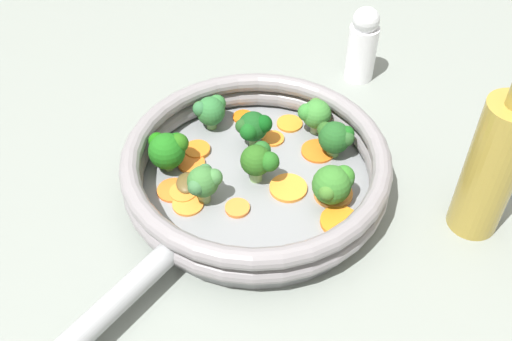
# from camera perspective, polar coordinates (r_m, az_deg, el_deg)

# --- Properties ---
(ground_plane) EXTENTS (4.00, 4.00, 0.00)m
(ground_plane) POSITION_cam_1_polar(r_m,az_deg,el_deg) (0.75, 0.00, -1.75)
(ground_plane) COLOR gray
(skillet) EXTENTS (0.30, 0.30, 0.02)m
(skillet) POSITION_cam_1_polar(r_m,az_deg,el_deg) (0.75, 0.00, -1.29)
(skillet) COLOR gray
(skillet) RESTS_ON ground_plane
(skillet_rim_wall) EXTENTS (0.32, 0.32, 0.05)m
(skillet_rim_wall) POSITION_cam_1_polar(r_m,az_deg,el_deg) (0.72, 0.00, 0.53)
(skillet_rim_wall) COLOR gray
(skillet_rim_wall) RESTS_ON skillet
(skillet_handle) EXTENTS (0.19, 0.07, 0.03)m
(skillet_handle) POSITION_cam_1_polar(r_m,az_deg,el_deg) (0.63, -13.91, -12.71)
(skillet_handle) COLOR #999B9E
(skillet_handle) RESTS_ON skillet
(skillet_rivet_left) EXTENTS (0.01, 0.01, 0.01)m
(skillet_rivet_left) POSITION_cam_1_polar(r_m,az_deg,el_deg) (0.68, -9.06, -6.39)
(skillet_rivet_left) COLOR gray
(skillet_rivet_left) RESTS_ON skillet
(skillet_rivet_right) EXTENTS (0.01, 0.01, 0.01)m
(skillet_rivet_right) POSITION_cam_1_polar(r_m,az_deg,el_deg) (0.66, -5.71, -8.61)
(skillet_rivet_right) COLOR gray
(skillet_rivet_right) RESTS_ON skillet
(carrot_slice_0) EXTENTS (0.04, 0.04, 0.00)m
(carrot_slice_0) POSITION_cam_1_polar(r_m,az_deg,el_deg) (0.82, -1.23, 5.12)
(carrot_slice_0) COLOR #DC6110
(carrot_slice_0) RESTS_ON skillet
(carrot_slice_1) EXTENTS (0.04, 0.04, 0.01)m
(carrot_slice_1) POSITION_cam_1_polar(r_m,az_deg,el_deg) (0.78, -5.62, 1.97)
(carrot_slice_1) COLOR orange
(carrot_slice_1) RESTS_ON skillet
(carrot_slice_2) EXTENTS (0.03, 0.03, 0.00)m
(carrot_slice_2) POSITION_cam_1_polar(r_m,az_deg,el_deg) (0.71, -2.08, -3.49)
(carrot_slice_2) COLOR orange
(carrot_slice_2) RESTS_ON skillet
(carrot_slice_3) EXTENTS (0.05, 0.05, 0.00)m
(carrot_slice_3) POSITION_cam_1_polar(r_m,az_deg,el_deg) (0.71, -6.50, -3.19)
(carrot_slice_3) COLOR orange
(carrot_slice_3) RESTS_ON skillet
(carrot_slice_4) EXTENTS (0.05, 0.05, 0.00)m
(carrot_slice_4) POSITION_cam_1_polar(r_m,az_deg,el_deg) (0.76, -6.16, 0.66)
(carrot_slice_4) COLOR orange
(carrot_slice_4) RESTS_ON skillet
(carrot_slice_5) EXTENTS (0.06, 0.06, 0.00)m
(carrot_slice_5) POSITION_cam_1_polar(r_m,az_deg,el_deg) (0.73, 3.18, -1.52)
(carrot_slice_5) COLOR orange
(carrot_slice_5) RESTS_ON skillet
(carrot_slice_6) EXTENTS (0.05, 0.05, 0.00)m
(carrot_slice_6) POSITION_cam_1_polar(r_m,az_deg,el_deg) (0.78, 5.93, 1.85)
(carrot_slice_6) COLOR orange
(carrot_slice_6) RESTS_ON skillet
(carrot_slice_7) EXTENTS (0.04, 0.04, 0.01)m
(carrot_slice_7) POSITION_cam_1_polar(r_m,az_deg,el_deg) (0.73, -6.92, -2.09)
(carrot_slice_7) COLOR orange
(carrot_slice_7) RESTS_ON skillet
(carrot_slice_8) EXTENTS (0.04, 0.04, 0.00)m
(carrot_slice_8) POSITION_cam_1_polar(r_m,az_deg,el_deg) (0.81, 3.44, 4.43)
(carrot_slice_8) COLOR orange
(carrot_slice_8) RESTS_ON skillet
(carrot_slice_9) EXTENTS (0.07, 0.07, 0.01)m
(carrot_slice_9) POSITION_cam_1_polar(r_m,az_deg,el_deg) (0.72, 7.36, -2.21)
(carrot_slice_9) COLOR orange
(carrot_slice_9) RESTS_ON skillet
(carrot_slice_10) EXTENTS (0.05, 0.05, 0.00)m
(carrot_slice_10) POSITION_cam_1_polar(r_m,az_deg,el_deg) (0.73, -7.89, -1.87)
(carrot_slice_10) COLOR orange
(carrot_slice_10) RESTS_ON skillet
(carrot_slice_11) EXTENTS (0.07, 0.07, 0.01)m
(carrot_slice_11) POSITION_cam_1_polar(r_m,az_deg,el_deg) (0.70, 8.00, -4.83)
(carrot_slice_11) COLOR orange
(carrot_slice_11) RESTS_ON skillet
(carrot_slice_12) EXTENTS (0.04, 0.04, 0.00)m
(carrot_slice_12) POSITION_cam_1_polar(r_m,az_deg,el_deg) (0.79, 1.62, 3.06)
(carrot_slice_12) COLOR orange
(carrot_slice_12) RESTS_ON skillet
(broccoli_floret_0) EXTENTS (0.04, 0.04, 0.05)m
(broccoli_floret_0) POSITION_cam_1_polar(r_m,az_deg,el_deg) (0.80, -4.42, 5.77)
(broccoli_floret_0) COLOR #759F54
(broccoli_floret_0) RESTS_ON skillet
(broccoli_floret_1) EXTENTS (0.05, 0.05, 0.05)m
(broccoli_floret_1) POSITION_cam_1_polar(r_m,az_deg,el_deg) (0.74, -8.33, 2.06)
(broccoli_floret_1) COLOR #769556
(broccoli_floret_1) RESTS_ON skillet
(broccoli_floret_2) EXTENTS (0.04, 0.05, 0.05)m
(broccoli_floret_2) POSITION_cam_1_polar(r_m,az_deg,el_deg) (0.76, 7.59, 3.17)
(broccoli_floret_2) COLOR #689750
(broccoli_floret_2) RESTS_ON skillet
(broccoli_floret_3) EXTENTS (0.04, 0.04, 0.05)m
(broccoli_floret_3) POSITION_cam_1_polar(r_m,az_deg,el_deg) (0.79, 5.63, 5.43)
(broccoli_floret_3) COLOR #8EA56D
(broccoli_floret_3) RESTS_ON skillet
(broccoli_floret_4) EXTENTS (0.04, 0.04, 0.05)m
(broccoli_floret_4) POSITION_cam_1_polar(r_m,az_deg,el_deg) (0.72, 0.62, 1.12)
(broccoli_floret_4) COLOR #8AB267
(broccoli_floret_4) RESTS_ON skillet
(broccoli_floret_5) EXTENTS (0.05, 0.05, 0.05)m
(broccoli_floret_5) POSITION_cam_1_polar(r_m,az_deg,el_deg) (0.70, 7.45, -1.26)
(broccoli_floret_5) COLOR #6B8D49
(broccoli_floret_5) RESTS_ON skillet
(broccoli_floret_6) EXTENTS (0.04, 0.04, 0.05)m
(broccoli_floret_6) POSITION_cam_1_polar(r_m,az_deg,el_deg) (0.70, -5.00, -1.07)
(broccoli_floret_6) COLOR #8CA763
(broccoli_floret_6) RESTS_ON skillet
(broccoli_floret_7) EXTENTS (0.04, 0.04, 0.05)m
(broccoli_floret_7) POSITION_cam_1_polar(r_m,az_deg,el_deg) (0.76, -0.29, 4.16)
(broccoli_floret_7) COLOR #688D4B
(broccoli_floret_7) RESTS_ON skillet
(mushroom_piece_0) EXTENTS (0.04, 0.04, 0.01)m
(mushroom_piece_0) POSITION_cam_1_polar(r_m,az_deg,el_deg) (0.73, -6.60, -1.18)
(mushroom_piece_0) COLOR brown
(mushroom_piece_0) RESTS_ON skillet
(salt_shaker) EXTENTS (0.04, 0.04, 0.12)m
(salt_shaker) POSITION_cam_1_polar(r_m,az_deg,el_deg) (0.91, 10.12, 11.75)
(salt_shaker) COLOR white
(salt_shaker) RESTS_ON ground_plane
(oil_bottle) EXTENTS (0.06, 0.06, 0.23)m
(oil_bottle) POSITION_cam_1_polar(r_m,az_deg,el_deg) (0.70, 21.61, 0.40)
(oil_bottle) COLOR olive
(oil_bottle) RESTS_ON ground_plane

